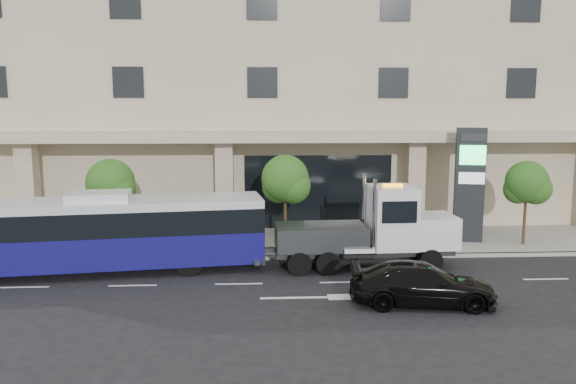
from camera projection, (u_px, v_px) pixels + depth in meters
name	position (u px, v px, depth m)	size (l,w,h in m)	color
ground	(338.00, 271.00, 23.05)	(120.00, 120.00, 0.00)	black
sidewalk	(324.00, 241.00, 27.98)	(120.00, 6.00, 0.15)	gray
curb	(332.00, 257.00, 25.01)	(120.00, 0.30, 0.15)	gray
convention_center	(307.00, 58.00, 36.84)	(60.00, 17.60, 20.00)	tan
tree_left	(111.00, 186.00, 25.65)	(2.27, 2.20, 4.22)	#422B19
tree_mid	(286.00, 182.00, 26.02)	(2.28, 2.20, 4.38)	#422B19
tree_right	(527.00, 185.00, 26.63)	(2.10, 2.00, 4.04)	#422B19
city_bus	(101.00, 232.00, 22.69)	(13.31, 4.49, 3.31)	black
tow_truck	(374.00, 230.00, 23.40)	(8.53, 2.34, 3.88)	#2D3033
black_sedan	(422.00, 284.00, 19.06)	(2.00, 4.91, 1.43)	black
signage_pylon	(469.00, 184.00, 27.30)	(1.46, 0.80, 5.58)	black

